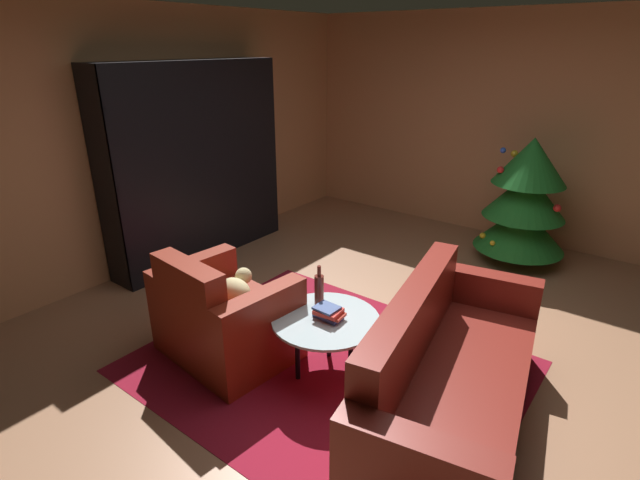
# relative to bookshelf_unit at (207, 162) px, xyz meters

# --- Properties ---
(ground_plane) EXTENTS (7.30, 7.30, 0.00)m
(ground_plane) POSITION_rel_bookshelf_unit_xyz_m (2.56, -0.52, -1.05)
(ground_plane) COLOR #9F6D4E
(wall_back) EXTENTS (5.72, 0.06, 2.63)m
(wall_back) POSITION_rel_bookshelf_unit_xyz_m (2.56, 2.55, 0.26)
(wall_back) COLOR tan
(wall_back) RESTS_ON ground
(wall_left) EXTENTS (0.06, 6.20, 2.63)m
(wall_left) POSITION_rel_bookshelf_unit_xyz_m (-0.28, -0.52, 0.26)
(wall_left) COLOR tan
(wall_left) RESTS_ON ground
(area_rug) EXTENTS (2.66, 2.17, 0.01)m
(area_rug) POSITION_rel_bookshelf_unit_xyz_m (2.37, -0.98, -1.05)
(area_rug) COLOR maroon
(area_rug) RESTS_ON ground
(bookshelf_unit) EXTENTS (0.40, 2.12, 2.10)m
(bookshelf_unit) POSITION_rel_bookshelf_unit_xyz_m (0.00, 0.00, 0.00)
(bookshelf_unit) COLOR black
(bookshelf_unit) RESTS_ON ground
(armchair_red) EXTENTS (1.05, 0.85, 0.87)m
(armchair_red) POSITION_rel_bookshelf_unit_xyz_m (1.65, -1.32, -0.73)
(armchair_red) COLOR maroon
(armchair_red) RESTS_ON ground
(couch_red) EXTENTS (1.13, 2.08, 0.88)m
(couch_red) POSITION_rel_bookshelf_unit_xyz_m (3.30, -0.98, -0.75)
(couch_red) COLOR maroon
(couch_red) RESTS_ON ground
(coffee_table) EXTENTS (0.76, 0.76, 0.46)m
(coffee_table) POSITION_rel_bookshelf_unit_xyz_m (2.40, -1.04, -0.63)
(coffee_table) COLOR black
(coffee_table) RESTS_ON ground
(book_stack_on_table) EXTENTS (0.22, 0.17, 0.10)m
(book_stack_on_table) POSITION_rel_bookshelf_unit_xyz_m (2.42, -1.04, -0.54)
(book_stack_on_table) COLOR #3B4585
(book_stack_on_table) RESTS_ON coffee_table
(bottle_on_table) EXTENTS (0.07, 0.07, 0.31)m
(bottle_on_table) POSITION_rel_bookshelf_unit_xyz_m (2.24, -0.91, -0.46)
(bottle_on_table) COLOR maroon
(bottle_on_table) RESTS_ON coffee_table
(decorated_tree) EXTENTS (0.95, 0.95, 1.37)m
(decorated_tree) POSITION_rel_bookshelf_unit_xyz_m (2.90, 1.83, -0.34)
(decorated_tree) COLOR brown
(decorated_tree) RESTS_ON ground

